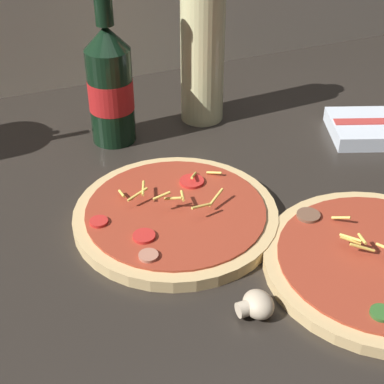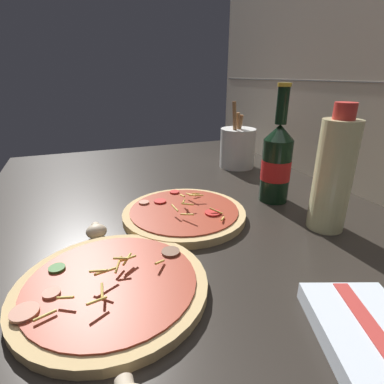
% 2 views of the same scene
% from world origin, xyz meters
% --- Properties ---
extents(counter_slab, '(1.60, 0.90, 0.03)m').
position_xyz_m(counter_slab, '(0.00, 0.00, 0.01)').
color(counter_slab, '#28231E').
rests_on(counter_slab, ground).
extents(pizza_near, '(0.27, 0.27, 0.05)m').
position_xyz_m(pizza_near, '(0.10, -0.19, 0.03)').
color(pizza_near, tan).
rests_on(pizza_near, counter_slab).
extents(pizza_far, '(0.27, 0.27, 0.05)m').
position_xyz_m(pizza_far, '(-0.09, -0.01, 0.03)').
color(pizza_far, tan).
rests_on(pizza_far, counter_slab).
extents(beer_bottle, '(0.07, 0.07, 0.28)m').
position_xyz_m(beer_bottle, '(-0.10, 0.23, 0.12)').
color(beer_bottle, black).
rests_on(beer_bottle, counter_slab).
extents(oil_bottle, '(0.07, 0.07, 0.25)m').
position_xyz_m(oil_bottle, '(0.05, 0.24, 0.14)').
color(oil_bottle, beige).
rests_on(oil_bottle, counter_slab).
extents(mushroom_right, '(0.04, 0.04, 0.03)m').
position_xyz_m(mushroom_right, '(-0.07, -0.20, 0.04)').
color(mushroom_right, beige).
rests_on(mushroom_right, counter_slab).
extents(dish_towel, '(0.18, 0.16, 0.03)m').
position_xyz_m(dish_towel, '(0.29, 0.08, 0.04)').
color(dish_towel, silver).
rests_on(dish_towel, counter_slab).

